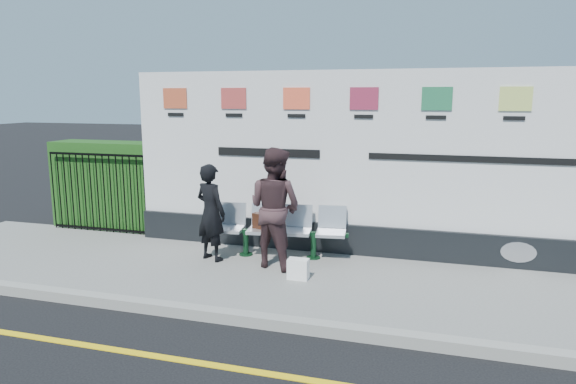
# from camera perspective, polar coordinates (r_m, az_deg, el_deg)

# --- Properties ---
(ground) EXTENTS (80.00, 80.00, 0.00)m
(ground) POSITION_cam_1_polar(r_m,az_deg,el_deg) (5.43, -3.81, -19.32)
(ground) COLOR black
(pavement) EXTENTS (14.00, 3.00, 0.12)m
(pavement) POSITION_cam_1_polar(r_m,az_deg,el_deg) (7.58, 2.75, -9.84)
(pavement) COLOR slate
(pavement) RESTS_ON ground
(kerb) EXTENTS (14.00, 0.18, 0.14)m
(kerb) POSITION_cam_1_polar(r_m,az_deg,el_deg) (6.24, -0.58, -14.39)
(kerb) COLOR gray
(kerb) RESTS_ON ground
(yellow_line) EXTENTS (14.00, 0.10, 0.01)m
(yellow_line) POSITION_cam_1_polar(r_m,az_deg,el_deg) (5.43, -3.81, -19.29)
(yellow_line) COLOR yellow
(yellow_line) RESTS_ON ground
(billboard) EXTENTS (8.00, 0.30, 3.00)m
(billboard) POSITION_cam_1_polar(r_m,az_deg,el_deg) (8.44, 8.29, 1.72)
(billboard) COLOR black
(billboard) RESTS_ON pavement
(hedge) EXTENTS (2.35, 0.70, 1.70)m
(hedge) POSITION_cam_1_polar(r_m,az_deg,el_deg) (10.84, -19.00, 0.80)
(hedge) COLOR #1D4B16
(hedge) RESTS_ON pavement
(railing) EXTENTS (2.05, 0.06, 1.54)m
(railing) POSITION_cam_1_polar(r_m,az_deg,el_deg) (10.50, -20.38, -0.03)
(railing) COLOR black
(railing) RESTS_ON pavement
(bench) EXTENTS (2.20, 0.83, 0.46)m
(bench) POSITION_cam_1_polar(r_m,az_deg,el_deg) (8.40, -0.98, -5.68)
(bench) COLOR silver
(bench) RESTS_ON pavement
(woman_left) EXTENTS (0.66, 0.55, 1.55)m
(woman_left) POSITION_cam_1_polar(r_m,az_deg,el_deg) (8.21, -8.58, -2.26)
(woman_left) COLOR black
(woman_left) RESTS_ON pavement
(woman_right) EXTENTS (1.07, 0.95, 1.84)m
(woman_right) POSITION_cam_1_polar(r_m,az_deg,el_deg) (7.80, -1.48, -1.74)
(woman_right) COLOR #3A2628
(woman_right) RESTS_ON pavement
(handbag_brown) EXTENTS (0.35, 0.23, 0.25)m
(handbag_brown) POSITION_cam_1_polar(r_m,az_deg,el_deg) (8.36, -2.88, -3.26)
(handbag_brown) COLOR black
(handbag_brown) RESTS_ON bench
(carrier_bag_white) EXTENTS (0.30, 0.18, 0.30)m
(carrier_bag_white) POSITION_cam_1_polar(r_m,az_deg,el_deg) (7.43, 1.14, -8.55)
(carrier_bag_white) COLOR white
(carrier_bag_white) RESTS_ON pavement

